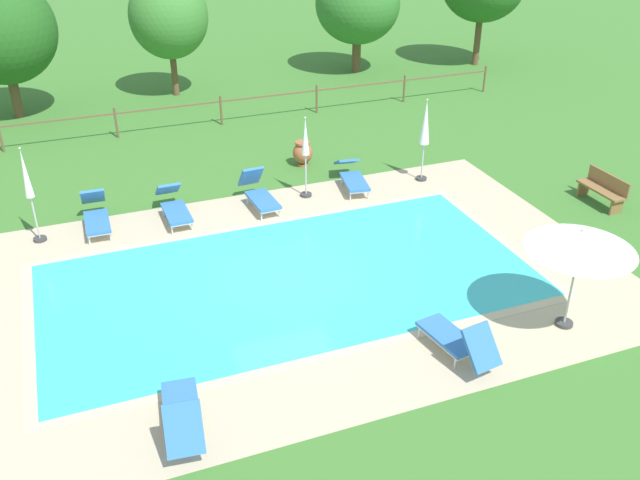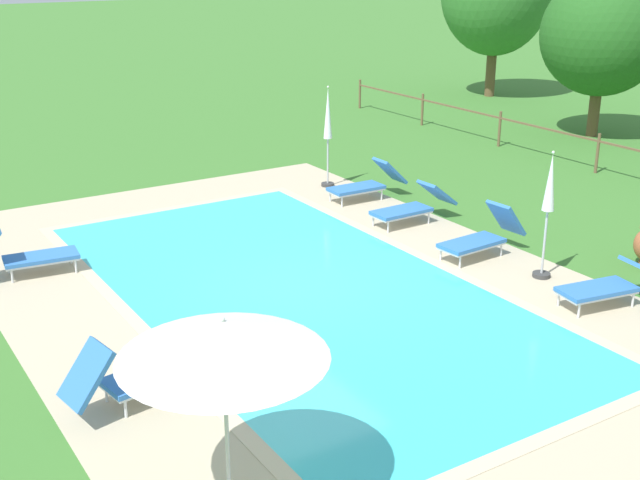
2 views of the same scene
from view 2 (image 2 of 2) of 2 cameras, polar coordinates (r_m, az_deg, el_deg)
ground_plane at (r=14.41m, az=-1.59°, el=-3.43°), size 160.00×160.00×0.00m
pool_deck_paving at (r=14.40m, az=-1.59°, el=-3.42°), size 14.93×9.49×0.01m
swimming_pool_water at (r=14.40m, az=-1.59°, el=-3.41°), size 10.91×5.48×0.01m
pool_coping_rim at (r=14.40m, az=-1.59°, el=-3.40°), size 11.39×5.96×0.01m
sun_lounger_north_near_steps at (r=14.53m, az=19.49°, el=-2.89°), size 0.94×2.14×0.72m
sun_lounger_north_mid at (r=15.78m, az=-19.68°, el=-0.98°), size 0.81×1.91×1.00m
sun_lounger_north_far at (r=19.45m, az=3.20°, el=3.92°), size 0.64×1.95×0.92m
sun_lounger_north_end at (r=17.84m, az=6.37°, el=2.33°), size 0.64×2.01×0.85m
sun_lounger_south_near_corner at (r=16.12m, az=11.11°, el=0.26°), size 0.72×1.89×0.99m
sun_lounger_south_mid at (r=11.11m, az=-12.72°, el=-9.10°), size 0.88×1.93×0.99m
patio_umbrella_open_foreground at (r=8.25m, az=-6.73°, el=-6.89°), size 2.15×2.15×2.24m
patio_umbrella_closed_row_mid_west at (r=20.22m, az=0.55°, el=7.99°), size 0.32×0.32×2.49m
patio_umbrella_closed_row_centre at (r=14.98m, az=15.52°, el=2.79°), size 0.32×0.32×2.34m
tree_east_mid at (r=27.07m, az=18.93°, el=13.27°), size 3.73×3.73×4.97m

